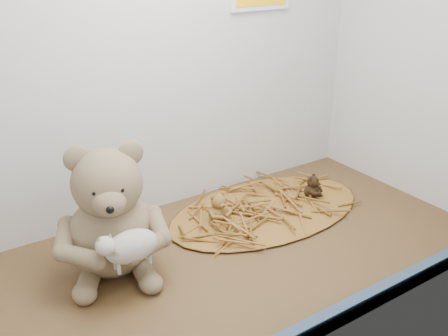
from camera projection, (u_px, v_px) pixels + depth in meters
alcove_shell at (202, 47)px, 99.49cm from camera, size 120.40×60.20×90.40cm
front_rail at (316, 327)px, 88.15cm from camera, size 119.28×2.20×3.60cm
straw_bed at (267, 209)px, 130.28cm from camera, size 55.75×32.37×1.08cm
main_teddy at (110, 209)px, 101.50cm from camera, size 29.68×30.49×28.67cm
toy_lamb at (132, 246)px, 94.99cm from camera, size 13.92×8.49×8.99cm
mini_teddy_tan at (218, 206)px, 122.76cm from camera, size 6.21×6.53×7.50cm
mini_teddy_brown at (312, 185)px, 134.52cm from camera, size 7.32×7.44×6.54cm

